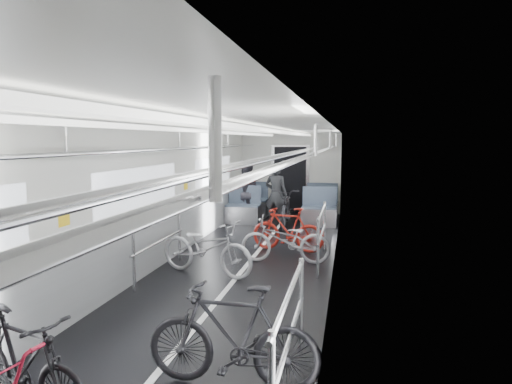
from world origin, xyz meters
TOP-DOWN VIEW (x-y plane):
  - car_shell at (0.00, 1.78)m, footprint 3.02×14.01m
  - bike_left_mid at (-0.74, -3.66)m, footprint 1.53×0.84m
  - bike_left_far at (-0.52, 0.36)m, footprint 1.83×1.08m
  - bike_right_near at (0.76, -2.89)m, footprint 1.59×0.45m
  - bike_right_mid at (0.64, 1.33)m, footprint 1.62×0.63m
  - bike_right_far at (0.57, 2.20)m, footprint 1.52×0.67m
  - bike_aisle at (0.19, 4.80)m, footprint 0.80×1.94m
  - person_standing at (-0.08, 4.80)m, footprint 0.67×0.52m
  - person_seated at (-1.00, 5.41)m, footprint 0.82×0.68m

SIDE VIEW (x-z plane):
  - bike_right_mid at x=0.64m, z-range 0.00..0.84m
  - bike_right_far at x=0.57m, z-range 0.00..0.88m
  - bike_left_mid at x=-0.74m, z-range 0.00..0.89m
  - bike_left_far at x=-0.52m, z-range 0.00..0.91m
  - bike_right_near at x=0.76m, z-range 0.00..0.95m
  - bike_aisle at x=0.19m, z-range 0.00..1.00m
  - person_seated at x=-1.00m, z-range 0.00..1.56m
  - person_standing at x=-0.08m, z-range 0.00..1.63m
  - car_shell at x=0.00m, z-range -0.08..2.33m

